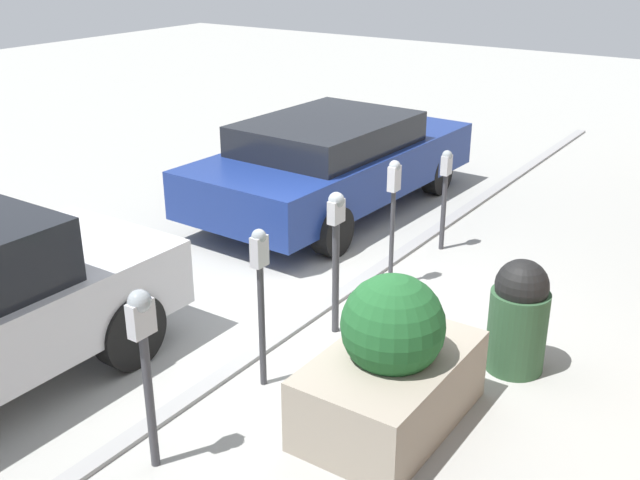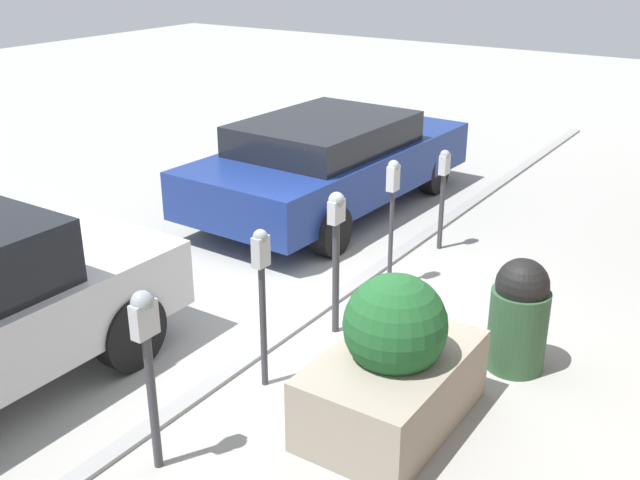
{
  "view_description": "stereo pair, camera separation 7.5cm",
  "coord_description": "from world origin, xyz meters",
  "px_view_note": "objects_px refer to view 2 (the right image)",
  "views": [
    {
      "loc": [
        -5.52,
        -3.84,
        3.65
      ],
      "look_at": [
        0.0,
        -0.08,
        0.91
      ],
      "focal_mm": 42.0,
      "sensor_mm": 36.0,
      "label": 1
    },
    {
      "loc": [
        -5.57,
        -3.78,
        3.65
      ],
      "look_at": [
        0.0,
        -0.08,
        0.91
      ],
      "focal_mm": 42.0,
      "sensor_mm": 36.0,
      "label": 2
    }
  ],
  "objects_px": {
    "planter_box": "(393,366)",
    "trash_bin": "(519,315)",
    "parking_meter_farthest": "(443,182)",
    "parking_meter_second": "(262,280)",
    "parking_meter_fourth": "(392,196)",
    "parked_car_middle": "(330,160)",
    "parking_meter_middle": "(336,237)",
    "parking_meter_nearest": "(147,344)"
  },
  "relations": [
    {
      "from": "parking_meter_middle",
      "to": "parking_meter_fourth",
      "type": "bearing_deg",
      "value": 2.95
    },
    {
      "from": "parking_meter_nearest",
      "to": "parked_car_middle",
      "type": "distance_m",
      "value": 5.77
    },
    {
      "from": "parking_meter_farthest",
      "to": "parked_car_middle",
      "type": "distance_m",
      "value": 1.99
    },
    {
      "from": "parking_meter_fourth",
      "to": "parking_meter_farthest",
      "type": "xyz_separation_m",
      "value": [
        1.28,
        -0.01,
        -0.18
      ]
    },
    {
      "from": "trash_bin",
      "to": "parking_meter_farthest",
      "type": "bearing_deg",
      "value": 39.17
    },
    {
      "from": "parking_meter_nearest",
      "to": "parking_meter_second",
      "type": "relative_size",
      "value": 0.99
    },
    {
      "from": "planter_box",
      "to": "parking_meter_nearest",
      "type": "bearing_deg",
      "value": 141.04
    },
    {
      "from": "parking_meter_nearest",
      "to": "parking_meter_second",
      "type": "bearing_deg",
      "value": 0.35
    },
    {
      "from": "parking_meter_fourth",
      "to": "parking_meter_second",
      "type": "bearing_deg",
      "value": -178.58
    },
    {
      "from": "parking_meter_nearest",
      "to": "trash_bin",
      "type": "bearing_deg",
      "value": -31.42
    },
    {
      "from": "parked_car_middle",
      "to": "parking_meter_nearest",
      "type": "bearing_deg",
      "value": -158.04
    },
    {
      "from": "parking_meter_nearest",
      "to": "parking_meter_farthest",
      "type": "relative_size",
      "value": 1.13
    },
    {
      "from": "planter_box",
      "to": "trash_bin",
      "type": "bearing_deg",
      "value": -21.71
    },
    {
      "from": "parking_meter_nearest",
      "to": "parking_meter_farthest",
      "type": "bearing_deg",
      "value": 0.65
    },
    {
      "from": "planter_box",
      "to": "trash_bin",
      "type": "height_order",
      "value": "planter_box"
    },
    {
      "from": "parking_meter_second",
      "to": "planter_box",
      "type": "bearing_deg",
      "value": -83.09
    },
    {
      "from": "parking_meter_middle",
      "to": "parking_meter_second",
      "type": "bearing_deg",
      "value": 179.78
    },
    {
      "from": "parking_meter_second",
      "to": "parking_meter_fourth",
      "type": "xyz_separation_m",
      "value": [
        2.36,
        0.06,
        0.05
      ]
    },
    {
      "from": "parking_meter_nearest",
      "to": "parking_meter_farthest",
      "type": "height_order",
      "value": "parking_meter_nearest"
    },
    {
      "from": "parking_meter_nearest",
      "to": "planter_box",
      "type": "xyz_separation_m",
      "value": [
        1.45,
        -1.17,
        -0.52
      ]
    },
    {
      "from": "parking_meter_nearest",
      "to": "parked_car_middle",
      "type": "height_order",
      "value": "parking_meter_nearest"
    },
    {
      "from": "parking_meter_nearest",
      "to": "parking_meter_second",
      "type": "xyz_separation_m",
      "value": [
        1.3,
        0.01,
        -0.03
      ]
    },
    {
      "from": "parking_meter_fourth",
      "to": "planter_box",
      "type": "relative_size",
      "value": 0.92
    },
    {
      "from": "parking_meter_second",
      "to": "trash_bin",
      "type": "bearing_deg",
      "value": -49.05
    },
    {
      "from": "trash_bin",
      "to": "planter_box",
      "type": "bearing_deg",
      "value": 158.29
    },
    {
      "from": "parking_meter_fourth",
      "to": "parked_car_middle",
      "type": "height_order",
      "value": "parking_meter_fourth"
    },
    {
      "from": "parking_meter_fourth",
      "to": "trash_bin",
      "type": "height_order",
      "value": "parking_meter_fourth"
    },
    {
      "from": "planter_box",
      "to": "parking_meter_fourth",
      "type": "bearing_deg",
      "value": 29.1
    },
    {
      "from": "parking_meter_nearest",
      "to": "parking_meter_fourth",
      "type": "height_order",
      "value": "parking_meter_fourth"
    },
    {
      "from": "parking_meter_second",
      "to": "parking_meter_fourth",
      "type": "distance_m",
      "value": 2.36
    },
    {
      "from": "parking_meter_middle",
      "to": "parking_meter_farthest",
      "type": "bearing_deg",
      "value": 1.19
    },
    {
      "from": "parking_meter_farthest",
      "to": "parked_car_middle",
      "type": "height_order",
      "value": "parked_car_middle"
    },
    {
      "from": "planter_box",
      "to": "trash_bin",
      "type": "xyz_separation_m",
      "value": [
        1.34,
        -0.53,
        0.01
      ]
    },
    {
      "from": "parking_meter_second",
      "to": "planter_box",
      "type": "relative_size",
      "value": 0.92
    },
    {
      "from": "parking_meter_farthest",
      "to": "parking_meter_nearest",
      "type": "bearing_deg",
      "value": -179.35
    },
    {
      "from": "parking_meter_farthest",
      "to": "parked_car_middle",
      "type": "bearing_deg",
      "value": 76.54
    },
    {
      "from": "parking_meter_nearest",
      "to": "parking_meter_fourth",
      "type": "xyz_separation_m",
      "value": [
        3.66,
        0.07,
        0.02
      ]
    },
    {
      "from": "parking_meter_nearest",
      "to": "parked_car_middle",
      "type": "relative_size",
      "value": 0.31
    },
    {
      "from": "parking_meter_farthest",
      "to": "parked_car_middle",
      "type": "xyz_separation_m",
      "value": [
        0.46,
        1.93,
        -0.14
      ]
    },
    {
      "from": "parking_meter_fourth",
      "to": "parking_meter_middle",
      "type": "bearing_deg",
      "value": -177.05
    },
    {
      "from": "parking_meter_middle",
      "to": "parking_meter_fourth",
      "type": "distance_m",
      "value": 1.23
    },
    {
      "from": "parking_meter_nearest",
      "to": "parking_meter_second",
      "type": "height_order",
      "value": "parking_meter_second"
    }
  ]
}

